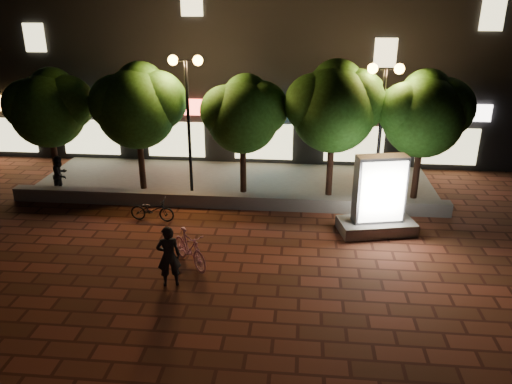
# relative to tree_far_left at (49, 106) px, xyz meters

# --- Properties ---
(ground) EXTENTS (80.00, 80.00, 0.00)m
(ground) POSITION_rel_tree_far_left_xyz_m (6.95, -5.46, -3.29)
(ground) COLOR brown
(ground) RESTS_ON ground
(retaining_wall) EXTENTS (16.00, 0.45, 0.50)m
(retaining_wall) POSITION_rel_tree_far_left_xyz_m (6.95, -1.46, -3.04)
(retaining_wall) COLOR slate
(retaining_wall) RESTS_ON ground
(sidewalk) EXTENTS (16.00, 5.00, 0.08)m
(sidewalk) POSITION_rel_tree_far_left_xyz_m (6.95, 1.04, -3.25)
(sidewalk) COLOR slate
(sidewalk) RESTS_ON ground
(building_block) EXTENTS (28.00, 8.12, 11.30)m
(building_block) POSITION_rel_tree_far_left_xyz_m (6.94, 7.53, 1.70)
(building_block) COLOR black
(building_block) RESTS_ON ground
(tree_far_left) EXTENTS (3.36, 2.80, 4.63)m
(tree_far_left) POSITION_rel_tree_far_left_xyz_m (0.00, 0.00, 0.00)
(tree_far_left) COLOR black
(tree_far_left) RESTS_ON sidewalk
(tree_left) EXTENTS (3.60, 3.00, 4.89)m
(tree_left) POSITION_rel_tree_far_left_xyz_m (3.50, 0.00, 0.15)
(tree_left) COLOR black
(tree_left) RESTS_ON sidewalk
(tree_mid) EXTENTS (3.24, 2.70, 4.50)m
(tree_mid) POSITION_rel_tree_far_left_xyz_m (7.50, -0.00, -0.08)
(tree_mid) COLOR black
(tree_mid) RESTS_ON sidewalk
(tree_right) EXTENTS (3.72, 3.10, 5.07)m
(tree_right) POSITION_rel_tree_far_left_xyz_m (10.80, 0.00, 0.27)
(tree_right) COLOR black
(tree_right) RESTS_ON sidewalk
(tree_far_right) EXTENTS (3.48, 2.90, 4.76)m
(tree_far_right) POSITION_rel_tree_far_left_xyz_m (14.00, 0.00, 0.08)
(tree_far_right) COLOR black
(tree_far_right) RESTS_ON sidewalk
(street_lamp_left) EXTENTS (1.26, 0.36, 5.18)m
(street_lamp_left) POSITION_rel_tree_far_left_xyz_m (5.45, -0.26, 0.74)
(street_lamp_left) COLOR black
(street_lamp_left) RESTS_ON sidewalk
(street_lamp_right) EXTENTS (1.26, 0.36, 4.98)m
(street_lamp_right) POSITION_rel_tree_far_left_xyz_m (12.45, -0.26, 0.60)
(street_lamp_right) COLOR black
(street_lamp_right) RESTS_ON sidewalk
(ad_kiosk) EXTENTS (2.61, 1.70, 2.61)m
(ad_kiosk) POSITION_rel_tree_far_left_xyz_m (12.18, -3.02, -2.24)
(ad_kiosk) COLOR slate
(ad_kiosk) RESTS_ON ground
(scooter_pink) EXTENTS (1.55, 1.66, 1.06)m
(scooter_pink) POSITION_rel_tree_far_left_xyz_m (6.59, -5.72, -2.76)
(scooter_pink) COLOR pink
(scooter_pink) RESTS_ON ground
(rider) EXTENTS (0.72, 0.58, 1.73)m
(rider) POSITION_rel_tree_far_left_xyz_m (6.29, -6.81, -2.43)
(rider) COLOR black
(rider) RESTS_ON ground
(scooter_parked) EXTENTS (1.57, 0.62, 0.81)m
(scooter_parked) POSITION_rel_tree_far_left_xyz_m (4.64, -2.87, -2.89)
(scooter_parked) COLOR black
(scooter_parked) RESTS_ON ground
(pedestrian) EXTENTS (0.65, 0.79, 1.50)m
(pedestrian) POSITION_rel_tree_far_left_xyz_m (0.50, -0.89, -2.46)
(pedestrian) COLOR black
(pedestrian) RESTS_ON sidewalk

